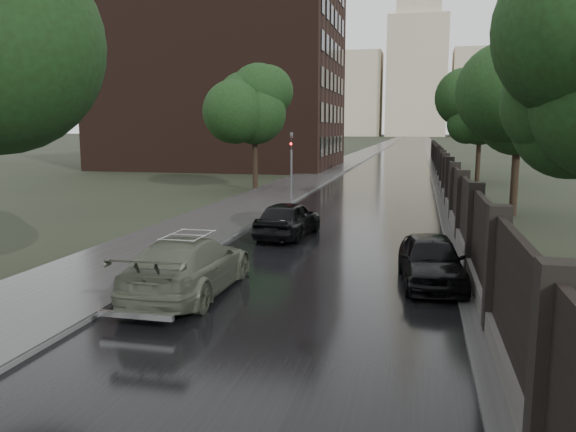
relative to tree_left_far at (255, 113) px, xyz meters
The scene contains 14 objects.
ground 31.49m from the tree_left_far, 75.07° to the right, with size 800.00×800.00×0.00m, color black.
road 160.29m from the tree_left_far, 87.14° to the left, with size 8.00×420.00×0.02m, color black.
sidewalk_left 160.10m from the tree_left_far, 89.28° to the left, with size 4.00×420.00×0.16m, color #2D2D2D.
verge_right 160.65m from the tree_left_far, 85.18° to the left, with size 3.00×420.00×0.08m, color #2D2D2D.
fence_right 13.44m from the tree_left_far, ahead, with size 0.45×75.72×2.70m.
tree_left_far is the anchor object (origin of this frame).
tree_right_b 17.45m from the tree_left_far, 27.30° to the right, with size 4.08×4.08×7.01m.
tree_right_c 18.45m from the tree_left_far, 32.83° to the left, with size 4.08×4.08×7.01m.
traffic_light 6.84m from the tree_left_far, 53.53° to the right, with size 0.16×0.32×4.00m.
brick_building 24.63m from the tree_left_far, 114.44° to the left, with size 24.00×18.00×20.00m, color black.
stalinist_tower 272.14m from the tree_left_far, 88.30° to the left, with size 92.00×30.00×159.00m.
volga_sedan 24.84m from the tree_left_far, 77.52° to the right, with size 2.10×5.17×1.50m, color #4A5040.
hatchback_left 17.56m from the tree_left_far, 69.11° to the right, with size 1.72×4.27×1.46m, color black.
car_right_near 24.76m from the tree_left_far, 62.14° to the right, with size 1.62×4.04×1.38m, color black.
Camera 1 is at (2.97, -6.95, 4.24)m, focal length 35.00 mm.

